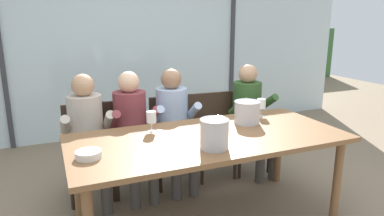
{
  "coord_description": "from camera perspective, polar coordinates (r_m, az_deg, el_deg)",
  "views": [
    {
      "loc": [
        -1.17,
        -2.41,
        1.7
      ],
      "look_at": [
        0.0,
        0.35,
        0.93
      ],
      "focal_mm": 32.53,
      "sensor_mm": 36.0,
      "label": 1
    }
  ],
  "objects": [
    {
      "name": "chair_right_of_center",
      "position": [
        3.88,
        2.86,
        -3.19
      ],
      "size": [
        0.47,
        0.47,
        0.89
      ],
      "rotation": [
        0.0,
        0.0,
        -0.07
      ],
      "color": "#332319",
      "rests_on": "ground"
    },
    {
      "name": "ground",
      "position": [
        3.98,
        -3.71,
        -10.8
      ],
      "size": [
        14.0,
        14.0,
        0.0
      ],
      "primitive_type": "plane",
      "color": "#847056"
    },
    {
      "name": "person_olive_shirt",
      "position": [
        3.92,
        9.59,
        -0.52
      ],
      "size": [
        0.48,
        0.63,
        1.21
      ],
      "rotation": [
        0.0,
        0.0,
        0.08
      ],
      "color": "#2D5123",
      "rests_on": "ground"
    },
    {
      "name": "chair_near_window_right",
      "position": [
        4.06,
        8.23,
        -2.51
      ],
      "size": [
        0.44,
        0.44,
        0.89
      ],
      "rotation": [
        0.0,
        0.0,
        0.0
      ],
      "color": "#332319",
      "rests_on": "ground"
    },
    {
      "name": "person_beige_jumper",
      "position": [
        3.35,
        -16.8,
        -3.55
      ],
      "size": [
        0.46,
        0.61,
        1.21
      ],
      "rotation": [
        0.0,
        0.0,
        0.0
      ],
      "color": "#B7AD9E",
      "rests_on": "ground"
    },
    {
      "name": "person_maroon_top",
      "position": [
        3.42,
        -9.71,
        -2.78
      ],
      "size": [
        0.47,
        0.62,
        1.21
      ],
      "rotation": [
        0.0,
        0.0,
        0.04
      ],
      "color": "brown",
      "rests_on": "ground"
    },
    {
      "name": "ice_bucket_secondary",
      "position": [
        2.53,
        3.69,
        -4.18
      ],
      "size": [
        0.22,
        0.22,
        0.22
      ],
      "color": "#B7B7BC",
      "rests_on": "dining_table"
    },
    {
      "name": "dining_table",
      "position": [
        2.86,
        2.75,
        -5.97
      ],
      "size": [
        2.23,
        1.01,
        0.78
      ],
      "color": "brown",
      "rests_on": "ground"
    },
    {
      "name": "wine_glass_near_bucket",
      "position": [
        2.92,
        -6.69,
        -1.62
      ],
      "size": [
        0.08,
        0.08,
        0.17
      ],
      "color": "silver",
      "rests_on": "dining_table"
    },
    {
      "name": "chair_center",
      "position": [
        3.71,
        -3.42,
        -4.02
      ],
      "size": [
        0.48,
        0.48,
        0.89
      ],
      "rotation": [
        0.0,
        0.0,
        -0.09
      ],
      "color": "#332319",
      "rests_on": "ground"
    },
    {
      "name": "tasting_bowl",
      "position": [
        2.49,
        -16.6,
        -7.31
      ],
      "size": [
        0.18,
        0.18,
        0.05
      ],
      "primitive_type": "cylinder",
      "color": "silver",
      "rests_on": "dining_table"
    },
    {
      "name": "chair_near_curtain",
      "position": [
        3.56,
        -16.83,
        -5.47
      ],
      "size": [
        0.44,
        0.44,
        0.89
      ],
      "rotation": [
        0.0,
        0.0,
        -0.0
      ],
      "color": "#332319",
      "rests_on": "ground"
    },
    {
      "name": "window_glass_panel",
      "position": [
        5.2,
        -10.05,
        9.86
      ],
      "size": [
        7.43,
        0.03,
        2.6
      ],
      "primitive_type": "cube",
      "color": "silver",
      "rests_on": "ground"
    },
    {
      "name": "wine_glass_by_left_taster",
      "position": [
        3.42,
        11.28,
        0.55
      ],
      "size": [
        0.08,
        0.08,
        0.17
      ],
      "color": "silver",
      "rests_on": "dining_table"
    },
    {
      "name": "person_pale_blue_shirt",
      "position": [
        3.53,
        -2.95,
        -2.02
      ],
      "size": [
        0.47,
        0.62,
        1.21
      ],
      "rotation": [
        0.0,
        0.0,
        -0.04
      ],
      "color": "#9EB2D1",
      "rests_on": "ground"
    },
    {
      "name": "window_mullion_right",
      "position": [
        5.79,
        6.58,
        10.43
      ],
      "size": [
        0.06,
        0.06,
        2.6
      ],
      "primitive_type": "cube",
      "color": "#38383D",
      "rests_on": "ground"
    },
    {
      "name": "window_mullion_left",
      "position": [
        5.07,
        -28.89,
        8.19
      ],
      "size": [
        0.06,
        0.06,
        2.6
      ],
      "primitive_type": "cube",
      "color": "#38383D",
      "rests_on": "ground"
    },
    {
      "name": "ice_bucket_primary",
      "position": [
        3.18,
        9.0,
        -0.63
      ],
      "size": [
        0.24,
        0.24,
        0.21
      ],
      "color": "#B7B7BC",
      "rests_on": "dining_table"
    },
    {
      "name": "chair_left_of_center",
      "position": [
        3.61,
        -10.57,
        -4.77
      ],
      "size": [
        0.46,
        0.46,
        0.89
      ],
      "rotation": [
        0.0,
        0.0,
        0.05
      ],
      "color": "#332319",
      "rests_on": "ground"
    },
    {
      "name": "hillside_vineyard",
      "position": [
        9.27,
        -15.72,
        7.82
      ],
      "size": [
        13.43,
        2.4,
        1.42
      ],
      "primitive_type": "cube",
      "color": "#386633",
      "rests_on": "ground"
    }
  ]
}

